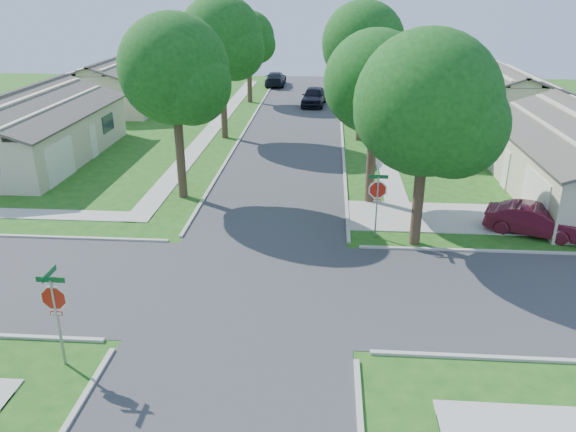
{
  "coord_description": "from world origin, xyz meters",
  "views": [
    {
      "loc": [
        2.6,
        -17.37,
        10.0
      ],
      "look_at": [
        1.1,
        2.92,
        1.6
      ],
      "focal_mm": 35.0,
      "sensor_mm": 36.0,
      "label": 1
    }
  ],
  "objects_px": {
    "stop_sign_ne": "(378,193)",
    "car_curb_east": "(314,96)",
    "house_nw_near": "(24,135)",
    "stop_sign_sw": "(54,302)",
    "tree_ne_corner": "(428,110)",
    "tree_w_mid": "(222,42)",
    "car_driveway": "(534,220)",
    "tree_e_near": "(377,87)",
    "house_ne_far": "(496,99)",
    "tree_e_far": "(356,35)",
    "car_curb_west": "(276,79)",
    "tree_w_near": "(175,74)",
    "tree_e_mid": "(364,47)",
    "house_nw_far": "(121,88)",
    "tree_w_far": "(249,40)"
  },
  "relations": [
    {
      "from": "car_curb_west",
      "to": "car_curb_east",
      "type": "bearing_deg",
      "value": 112.48
    },
    {
      "from": "tree_e_near",
      "to": "car_curb_west",
      "type": "relative_size",
      "value": 1.65
    },
    {
      "from": "car_curb_west",
      "to": "tree_ne_corner",
      "type": "bearing_deg",
      "value": 103.23
    },
    {
      "from": "tree_e_far",
      "to": "tree_w_near",
      "type": "distance_m",
      "value": 26.71
    },
    {
      "from": "tree_e_near",
      "to": "tree_w_far",
      "type": "xyz_separation_m",
      "value": [
        -9.4,
        25.0,
        -0.14
      ]
    },
    {
      "from": "stop_sign_ne",
      "to": "tree_w_mid",
      "type": "relative_size",
      "value": 0.31
    },
    {
      "from": "tree_e_near",
      "to": "tree_w_far",
      "type": "relative_size",
      "value": 1.03
    },
    {
      "from": "tree_w_far",
      "to": "car_driveway",
      "type": "height_order",
      "value": "tree_w_far"
    },
    {
      "from": "tree_e_near",
      "to": "house_nw_far",
      "type": "relative_size",
      "value": 0.61
    },
    {
      "from": "stop_sign_sw",
      "to": "tree_w_near",
      "type": "height_order",
      "value": "tree_w_near"
    },
    {
      "from": "stop_sign_ne",
      "to": "house_ne_far",
      "type": "height_order",
      "value": "house_ne_far"
    },
    {
      "from": "stop_sign_sw",
      "to": "tree_w_mid",
      "type": "height_order",
      "value": "tree_w_mid"
    },
    {
      "from": "tree_e_far",
      "to": "car_curb_west",
      "type": "height_order",
      "value": "tree_e_far"
    },
    {
      "from": "tree_ne_corner",
      "to": "tree_e_near",
      "type": "bearing_deg",
      "value": 108.53
    },
    {
      "from": "stop_sign_sw",
      "to": "tree_e_mid",
      "type": "distance_m",
      "value": 27.71
    },
    {
      "from": "stop_sign_sw",
      "to": "tree_e_near",
      "type": "distance_m",
      "value": 17.04
    },
    {
      "from": "stop_sign_ne",
      "to": "car_curb_east",
      "type": "relative_size",
      "value": 0.62
    },
    {
      "from": "car_curb_east",
      "to": "house_ne_far",
      "type": "bearing_deg",
      "value": -10.28
    },
    {
      "from": "house_nw_near",
      "to": "tree_w_mid",
      "type": "bearing_deg",
      "value": 27.9
    },
    {
      "from": "tree_w_near",
      "to": "tree_w_far",
      "type": "relative_size",
      "value": 1.12
    },
    {
      "from": "stop_sign_ne",
      "to": "house_ne_far",
      "type": "distance_m",
      "value": 26.8
    },
    {
      "from": "stop_sign_ne",
      "to": "car_curb_east",
      "type": "distance_m",
      "value": 28.44
    },
    {
      "from": "tree_ne_corner",
      "to": "car_driveway",
      "type": "distance_m",
      "value": 7.24
    },
    {
      "from": "tree_e_mid",
      "to": "tree_e_far",
      "type": "bearing_deg",
      "value": 90.02
    },
    {
      "from": "tree_w_far",
      "to": "house_ne_far",
      "type": "height_order",
      "value": "tree_w_far"
    },
    {
      "from": "tree_ne_corner",
      "to": "house_ne_far",
      "type": "xyz_separation_m",
      "value": [
        9.63,
        24.79,
        -4.08
      ]
    },
    {
      "from": "tree_e_near",
      "to": "house_nw_far",
      "type": "bearing_deg",
      "value": 132.06
    },
    {
      "from": "stop_sign_ne",
      "to": "tree_e_near",
      "type": "bearing_deg",
      "value": 89.32
    },
    {
      "from": "stop_sign_sw",
      "to": "car_driveway",
      "type": "bearing_deg",
      "value": 32.2
    },
    {
      "from": "tree_ne_corner",
      "to": "house_nw_near",
      "type": "distance_m",
      "value": 25.15
    },
    {
      "from": "house_nw_near",
      "to": "car_driveway",
      "type": "height_order",
      "value": "house_nw_near"
    },
    {
      "from": "stop_sign_sw",
      "to": "tree_ne_corner",
      "type": "relative_size",
      "value": 0.34
    },
    {
      "from": "tree_ne_corner",
      "to": "house_nw_far",
      "type": "distance_m",
      "value": 35.9
    },
    {
      "from": "car_driveway",
      "to": "tree_ne_corner",
      "type": "bearing_deg",
      "value": 126.52
    },
    {
      "from": "tree_w_near",
      "to": "house_nw_near",
      "type": "distance_m",
      "value": 13.63
    },
    {
      "from": "house_nw_near",
      "to": "car_curb_east",
      "type": "distance_m",
      "value": 24.83
    },
    {
      "from": "house_nw_near",
      "to": "house_ne_far",
      "type": "bearing_deg",
      "value": 23.64
    },
    {
      "from": "tree_w_near",
      "to": "house_ne_far",
      "type": "relative_size",
      "value": 0.66
    },
    {
      "from": "tree_w_mid",
      "to": "tree_w_far",
      "type": "xyz_separation_m",
      "value": [
        -0.01,
        13.0,
        -0.98
      ]
    },
    {
      "from": "tree_w_near",
      "to": "house_nw_far",
      "type": "distance_m",
      "value": 26.05
    },
    {
      "from": "house_nw_far",
      "to": "tree_ne_corner",
      "type": "bearing_deg",
      "value": -51.19
    },
    {
      "from": "car_curb_east",
      "to": "car_driveway",
      "type": "bearing_deg",
      "value": -64.92
    },
    {
      "from": "tree_w_mid",
      "to": "tree_e_near",
      "type": "bearing_deg",
      "value": -51.95
    },
    {
      "from": "house_ne_far",
      "to": "car_driveway",
      "type": "distance_m",
      "value": 23.94
    },
    {
      "from": "car_driveway",
      "to": "car_curb_west",
      "type": "relative_size",
      "value": 0.79
    },
    {
      "from": "tree_e_near",
      "to": "car_curb_east",
      "type": "height_order",
      "value": "tree_e_near"
    },
    {
      "from": "stop_sign_ne",
      "to": "tree_e_mid",
      "type": "xyz_separation_m",
      "value": [
        0.06,
        16.31,
        4.22
      ]
    },
    {
      "from": "tree_ne_corner",
      "to": "house_nw_near",
      "type": "height_order",
      "value": "tree_ne_corner"
    },
    {
      "from": "tree_e_near",
      "to": "tree_ne_corner",
      "type": "height_order",
      "value": "tree_ne_corner"
    },
    {
      "from": "tree_w_near",
      "to": "house_ne_far",
      "type": "xyz_separation_m",
      "value": [
        20.64,
        19.99,
        -4.6
      ]
    }
  ]
}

